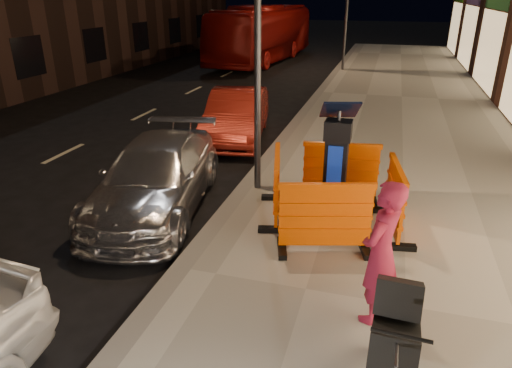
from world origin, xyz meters
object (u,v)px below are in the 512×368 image
(barrier_front, at_px, (325,218))
(stroller, at_px, (395,338))
(barrier_bldgside, at_px, (395,199))
(car_silver, at_px, (159,207))
(man, at_px, (381,253))
(parking_kiosk, at_px, (335,167))
(bus_doubledecker, at_px, (263,61))
(barrier_back, at_px, (340,171))
(car_red, at_px, (237,139))
(barrier_kerbside, at_px, (277,186))

(barrier_front, relative_size, stroller, 1.42)
(barrier_bldgside, relative_size, car_silver, 0.33)
(car_silver, relative_size, man, 2.44)
(parking_kiosk, bearing_deg, car_silver, 169.68)
(car_silver, height_order, man, man)
(man, xyz_separation_m, stroller, (0.20, -0.90, -0.38))
(car_silver, height_order, bus_doubledecker, bus_doubledecker)
(bus_doubledecker, height_order, stroller, bus_doubledecker)
(man, bearing_deg, barrier_back, -143.12)
(car_silver, distance_m, bus_doubledecker, 18.97)
(car_silver, bearing_deg, stroller, -46.82)
(car_red, bearing_deg, barrier_front, -69.67)
(barrier_front, height_order, man, man)
(barrier_bldgside, relative_size, bus_doubledecker, 0.13)
(barrier_back, bearing_deg, car_silver, -170.70)
(barrier_back, relative_size, car_red, 0.35)
(car_red, height_order, bus_doubledecker, bus_doubledecker)
(parking_kiosk, xyz_separation_m, man, (0.79, -2.26, -0.10))
(barrier_bldgside, xyz_separation_m, car_silver, (-4.12, -0.04, -0.69))
(barrier_kerbside, bearing_deg, barrier_front, -147.95)
(parking_kiosk, xyz_separation_m, barrier_bldgside, (0.95, 0.00, -0.43))
(barrier_front, distance_m, barrier_kerbside, 1.34)
(man, bearing_deg, barrier_bldgside, -161.04)
(barrier_bldgside, distance_m, car_red, 6.02)
(car_silver, xyz_separation_m, car_red, (0.05, 4.42, 0.00))
(barrier_kerbside, distance_m, car_red, 4.94)
(parking_kiosk, distance_m, barrier_bldgside, 1.04)
(parking_kiosk, bearing_deg, barrier_front, -100.95)
(parking_kiosk, height_order, barrier_bldgside, parking_kiosk)
(barrier_kerbside, xyz_separation_m, stroller, (1.94, -3.16, -0.05))
(car_silver, bearing_deg, parking_kiosk, -9.29)
(stroller, bearing_deg, parking_kiosk, 110.45)
(barrier_back, bearing_deg, barrier_front, -97.95)
(barrier_kerbside, bearing_deg, barrier_bldgside, -102.95)
(barrier_front, xyz_separation_m, car_red, (-3.12, 5.34, -0.69))
(car_red, bearing_deg, barrier_bldgside, -57.13)
(parking_kiosk, height_order, bus_doubledecker, parking_kiosk)
(barrier_front, bearing_deg, man, -74.89)
(parking_kiosk, relative_size, barrier_front, 1.40)
(bus_doubledecker, bearing_deg, stroller, -67.25)
(barrier_front, xyz_separation_m, man, (0.79, -1.31, 0.32))
(parking_kiosk, distance_m, barrier_kerbside, 1.04)
(parking_kiosk, relative_size, car_silver, 0.46)
(barrier_back, height_order, car_red, barrier_back)
(barrier_bldgside, xyz_separation_m, stroller, (0.04, -3.16, -0.05))
(bus_doubledecker, bearing_deg, barrier_bldgside, -64.49)
(barrier_back, distance_m, bus_doubledecker, 18.82)
(barrier_front, distance_m, car_red, 6.22)
(car_silver, bearing_deg, barrier_kerbside, -9.02)
(stroller, bearing_deg, man, 105.62)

